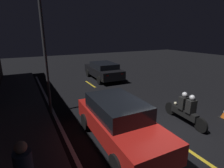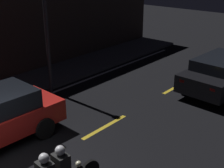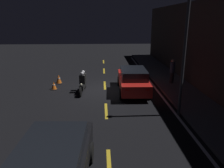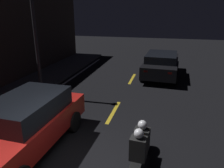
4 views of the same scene
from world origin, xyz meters
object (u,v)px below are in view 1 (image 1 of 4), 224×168
Objects in this scene: taxi_red at (119,120)px; motorcycle at (186,109)px; van_black at (103,70)px; street_lamp at (44,46)px.

motorcycle is at bearing 88.18° from taxi_red.
taxi_red is 9.03m from van_black.
motorcycle is 6.78m from street_lamp.
motorcycle is (-8.58, 0.15, -0.15)m from van_black.
van_black is at bearing 3.57° from motorcycle.
motorcycle is 0.41× the size of street_lamp.
van_black reaches higher than motorcycle.
van_black is at bearing -47.03° from street_lamp.
van_black is 0.80× the size of street_lamp.
taxi_red is at bearing -154.05° from street_lamp.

